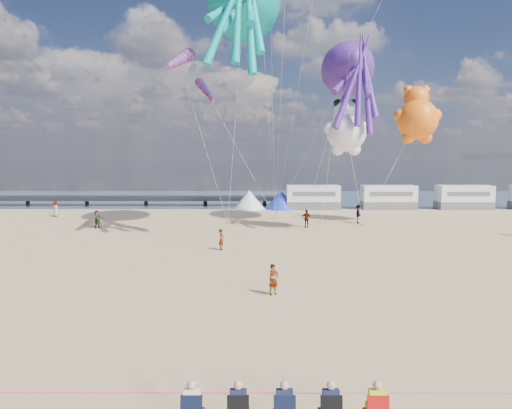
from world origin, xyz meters
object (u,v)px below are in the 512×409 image
object	(u,v)px
beachgoer_5	(221,240)
sandbag_b	(305,219)
windsock_mid	(339,76)
kite_octopus_purple	(347,69)
beachgoer_4	(97,219)
motorhome_2	(464,197)
windsock_right	(206,91)
beachgoer_3	(306,219)
kite_octopus_teal	(244,3)
motorhome_1	(388,197)
standing_person	(273,280)
sandbag_a	(228,223)
beachgoer_0	(56,209)
tent_white	(249,200)
sandbag_d	(322,221)
windsock_left	(179,60)
motorhome_0	(313,197)
kite_teddy_orange	(418,120)
beachgoer_2	(359,214)
sandbag_c	(364,225)
kite_panda	(346,132)
sandbag_e	(275,218)
spectator_row	(284,404)
tent_blue	(281,200)

from	to	relation	value
beachgoer_5	sandbag_b	xyz separation A→B (m)	(7.45, 15.31, -0.63)
sandbag_b	windsock_mid	world-z (taller)	windsock_mid
kite_octopus_purple	beachgoer_4	bearing A→B (deg)	-155.95
motorhome_2	windsock_right	world-z (taller)	windsock_right
beachgoer_3	kite_octopus_teal	size ratio (longest dim) A/B	0.13
motorhome_1	sandbag_b	size ratio (longest dim) A/B	13.20
standing_person	sandbag_a	bearing A→B (deg)	62.96
beachgoer_0	kite_octopus_purple	distance (m)	34.24
tent_white	sandbag_d	distance (m)	13.86
sandbag_b	windsock_left	distance (m)	20.65
beachgoer_4	kite_octopus_purple	size ratio (longest dim) A/B	0.15
motorhome_0	beachgoer_3	xyz separation A→B (m)	(-2.39, -14.94, -0.67)
sandbag_b	kite_teddy_orange	xyz separation A→B (m)	(10.35, -3.04, 9.97)
motorhome_1	windsock_mid	world-z (taller)	windsock_mid
beachgoer_2	sandbag_d	size ratio (longest dim) A/B	3.73
motorhome_1	beachgoer_4	bearing A→B (deg)	-153.68
beachgoer_3	sandbag_c	xyz separation A→B (m)	(5.59, 0.98, -0.72)
kite_octopus_purple	kite_teddy_orange	world-z (taller)	kite_octopus_purple
beachgoer_2	beachgoer_3	size ratio (longest dim) A/B	1.12
beachgoer_5	kite_panda	xyz separation A→B (m)	(10.22, 7.94, 7.92)
sandbag_e	kite_panda	size ratio (longest dim) A/B	0.09
beachgoer_5	kite_octopus_purple	world-z (taller)	kite_octopus_purple
beachgoer_0	windsock_right	world-z (taller)	windsock_right
kite_panda	windsock_left	size ratio (longest dim) A/B	0.90
spectator_row	sandbag_d	distance (m)	35.60
kite_octopus_purple	windsock_right	xyz separation A→B (m)	(-13.35, -1.07, -2.23)
sandbag_b	kite_octopus_purple	bearing A→B (deg)	-35.84
sandbag_e	beachgoer_5	bearing A→B (deg)	-105.42
motorhome_0	kite_octopus_teal	size ratio (longest dim) A/B	0.51
beachgoer_3	sandbag_a	xyz separation A→B (m)	(-7.46, 1.87, -0.72)
motorhome_2	beachgoer_4	bearing A→B (deg)	-159.23
kite_panda	windsock_mid	distance (m)	6.67
beachgoer_3	beachgoer_4	xyz separation A→B (m)	(-19.35, -0.52, -0.00)
spectator_row	kite_octopus_purple	size ratio (longest dim) A/B	0.53
sandbag_b	sandbag_e	bearing A→B (deg)	165.74
sandbag_a	kite_teddy_orange	world-z (taller)	kite_teddy_orange
tent_white	sandbag_b	bearing A→B (deg)	-59.23
sandbag_b	kite_octopus_teal	xyz separation A→B (m)	(-6.08, -6.05, 19.72)
sandbag_c	kite_octopus_purple	size ratio (longest dim) A/B	0.04
motorhome_0	kite_teddy_orange	bearing A→B (deg)	-57.52
kite_teddy_orange	beachgoer_5	bearing A→B (deg)	-148.79
beachgoer_2	windsock_right	bearing A→B (deg)	119.74
beachgoer_5	beachgoer_4	bearing A→B (deg)	62.83
beachgoer_3	beachgoer_5	world-z (taller)	beachgoer_3
sandbag_c	motorhome_1	bearing A→B (deg)	65.72
windsock_left	windsock_right	bearing A→B (deg)	85.86
tent_white	tent_blue	world-z (taller)	same
beachgoer_3	windsock_mid	distance (m)	13.68
motorhome_0	sandbag_d	distance (m)	11.66
windsock_left	windsock_mid	distance (m)	15.46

